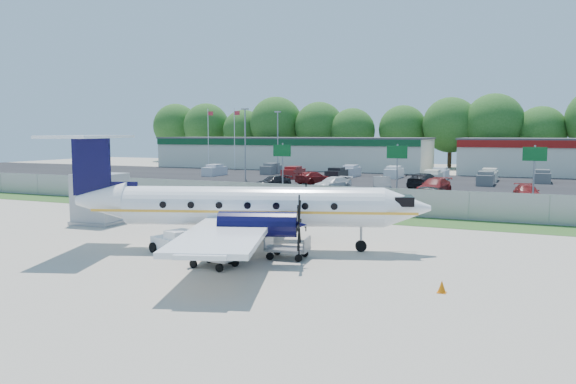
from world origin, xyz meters
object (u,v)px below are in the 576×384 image
at_px(baggage_cart_far, 288,248).
at_px(service_container, 101,200).
at_px(aircraft, 245,206).
at_px(pushback_tug, 175,242).
at_px(baggage_cart_near, 214,256).

bearing_deg(baggage_cart_far, service_container, 163.20).
bearing_deg(service_container, aircraft, -16.17).
bearing_deg(aircraft, service_container, 163.83).
relative_size(pushback_tug, baggage_cart_far, 1.20).
relative_size(aircraft, pushback_tug, 7.47).
height_order(baggage_cart_near, baggage_cart_far, baggage_cart_near).
xyz_separation_m(baggage_cart_far, service_container, (-15.57, 4.70, 1.05)).
distance_m(baggage_cart_near, service_container, 15.37).
relative_size(aircraft, baggage_cart_near, 8.69).
relative_size(baggage_cart_far, service_container, 0.65).
relative_size(pushback_tug, service_container, 0.77).
relative_size(baggage_cart_near, service_container, 0.66).
xyz_separation_m(baggage_cart_near, baggage_cart_far, (2.27, 2.94, -0.01)).
xyz_separation_m(aircraft, service_container, (-12.80, 3.71, -0.72)).
xyz_separation_m(aircraft, pushback_tug, (-2.80, -2.17, -1.68)).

